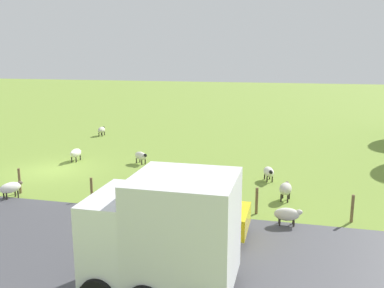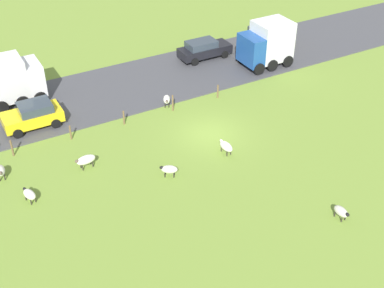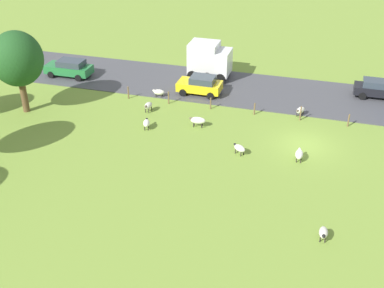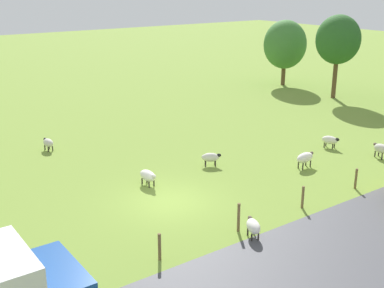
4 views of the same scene
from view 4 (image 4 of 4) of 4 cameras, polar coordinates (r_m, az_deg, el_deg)
ground_plane at (r=23.06m, az=-2.57°, el=-6.65°), size 160.00×160.00×0.00m
sheep_0 at (r=31.31m, az=15.52°, el=0.44°), size 1.13×0.77×0.75m
sheep_2 at (r=30.93m, az=-16.15°, el=0.14°), size 1.04×0.53×0.72m
sheep_3 at (r=30.43m, az=20.81°, el=-0.49°), size 1.06×0.65×0.83m
sheep_4 at (r=24.78m, az=-5.06°, el=-3.63°), size 1.23×0.60×0.77m
sheep_5 at (r=19.92m, az=7.02°, el=-9.32°), size 1.14×0.87×0.77m
sheep_6 at (r=27.25m, az=2.15°, el=-1.54°), size 0.93×1.09×0.73m
sheep_7 at (r=27.65m, az=12.81°, el=-1.53°), size 0.64×1.32×0.84m
tree_1 at (r=44.38m, az=16.38°, el=11.37°), size 3.73×3.73×7.04m
tree_2 at (r=49.20m, az=10.60°, el=11.13°), size 4.07×4.07×6.20m
fence_post_0 at (r=18.41m, az=-3.74°, el=-11.66°), size 0.12×0.12×1.06m
fence_post_1 at (r=20.34m, az=5.36°, el=-8.36°), size 0.12×0.12×1.23m
fence_post_2 at (r=22.81m, az=12.56°, el=-5.96°), size 0.12×0.12×1.03m
fence_post_3 at (r=25.56m, az=18.25°, el=-3.79°), size 0.12×0.12×1.03m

